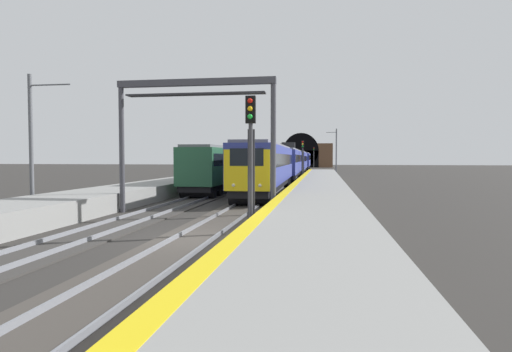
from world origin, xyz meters
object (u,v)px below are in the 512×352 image
railway_signal_mid (303,156)px  railway_signal_far (314,155)px  train_main_approaching (294,162)px  train_adjacent_platform (259,163)px  overhead_signal_gantry (195,112)px  railway_signal_near (251,151)px  catenary_mast_far (336,152)px  catenary_mast_near (32,142)px

railway_signal_mid → railway_signal_far: bearing=-180.0°
train_main_approaching → railway_signal_far: (56.43, -1.80, 1.21)m
train_adjacent_platform → overhead_signal_gantry: 37.06m
railway_signal_mid → overhead_signal_gantry: size_ratio=0.61×
train_main_approaching → railway_signal_far: 56.47m
train_adjacent_platform → railway_signal_far: bearing=-4.5°
overhead_signal_gantry → railway_signal_mid: bearing=-6.4°
railway_signal_near → catenary_mast_far: 56.98m
catenary_mast_near → train_main_approaching: bearing=-13.3°
train_main_approaching → railway_signal_mid: bearing=9.6°
railway_signal_mid → train_main_approaching: bearing=-169.6°
catenary_mast_near → railway_signal_mid: bearing=-19.2°
railway_signal_near → catenary_mast_near: 13.60m
train_adjacent_platform → railway_signal_far: 65.19m
train_main_approaching → catenary_mast_near: size_ratio=11.43×
train_adjacent_platform → catenary_mast_far: bearing=-37.0°
catenary_mast_far → overhead_signal_gantry: bearing=170.2°
overhead_signal_gantry → catenary_mast_near: (-1.10, 8.80, -1.54)m
train_adjacent_platform → overhead_signal_gantry: size_ratio=6.97×
railway_signal_far → catenary_mast_far: 50.97m
railway_signal_mid → railway_signal_far: railway_signal_far is taller
train_adjacent_platform → catenary_mast_near: catenary_mast_near is taller
train_main_approaching → railway_signal_mid: railway_signal_mid is taller
train_adjacent_platform → railway_signal_far: size_ratio=10.08×
train_adjacent_platform → catenary_mast_near: size_ratio=8.05×
train_main_approaching → overhead_signal_gantry: (-45.33, 2.17, 3.04)m
train_main_approaching → catenary_mast_far: size_ratio=10.96×
train_main_approaching → railway_signal_near: railway_signal_near is taller
railway_signal_near → catenary_mast_near: bearing=-110.0°
train_main_approaching → railway_signal_far: size_ratio=14.32×
train_main_approaching → catenary_mast_far: 8.90m
railway_signal_near → railway_signal_mid: size_ratio=1.02×
railway_signal_near → train_main_approaching: bearing=-178.0°
railway_signal_near → catenary_mast_near: (4.65, 12.77, 0.62)m
railway_signal_near → overhead_signal_gantry: overhead_signal_gantry is taller
train_adjacent_platform → catenary_mast_near: 38.57m
railway_signal_far → overhead_signal_gantry: (-101.75, 3.97, 1.83)m
railway_signal_mid → catenary_mast_near: bearing=-19.2°
railway_signal_far → catenary_mast_far: bearing=5.5°
railway_signal_mid → catenary_mast_near: catenary_mast_near is taller
train_adjacent_platform → overhead_signal_gantry: (-36.87, -2.17, 3.14)m
railway_signal_far → overhead_signal_gantry: 101.85m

